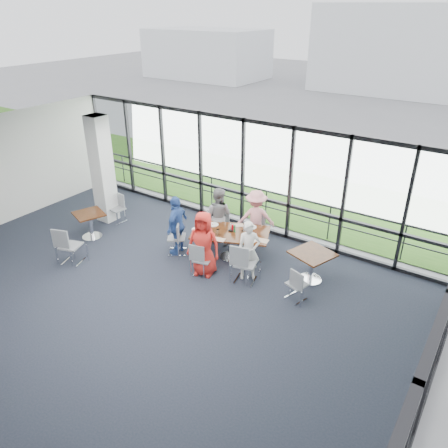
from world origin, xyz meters
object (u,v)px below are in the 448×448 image
Objects in this scene: side_table_left at (89,218)px; chair_main_nl at (203,259)px; chair_main_nr at (246,263)px; diner_near_left at (204,244)px; chair_spare_lb at (117,209)px; chair_spare_la at (71,246)px; chair_main_fl at (218,225)px; main_table at (231,236)px; structural_column at (102,170)px; diner_far_left at (218,216)px; chair_main_fr at (252,228)px; side_table_right at (312,257)px; diner_near_right at (249,251)px; chair_spare_r at (297,284)px; chair_main_end at (177,237)px; diner_far_right at (256,218)px; diner_end at (177,225)px.

side_table_left is 3.76m from chair_main_nl.
diner_near_left is at bearing -179.16° from chair_main_nr.
chair_main_nl is 3.97m from chair_spare_lb.
side_table_left is 1.01× the size of chair_spare_la.
side_table_left is at bearing 18.44° from chair_main_fl.
chair_spare_lb is at bearing 159.26° from main_table.
main_table is at bearing 66.87° from diner_near_left.
chair_spare_la is (1.16, -2.27, -1.12)m from structural_column.
chair_main_fr is at bearing -161.87° from diner_far_left.
structural_column is 4.48m from main_table.
chair_spare_la is (0.66, -1.19, -0.13)m from side_table_left.
chair_main_nr is 4.92m from chair_spare_lb.
chair_spare_lb is at bearing -176.75° from side_table_right.
chair_main_fl is (-0.74, 1.65, -0.40)m from diner_near_left.
chair_spare_r is at bearing -43.74° from diner_near_right.
main_table is 2.63× the size of chair_main_nl.
chair_spare_lb is (-3.87, 0.88, -0.01)m from chair_main_nl.
side_table_left is 1.05× the size of chair_main_end.
diner_far_left reaches higher than chair_main_end.
diner_far_right reaches higher than chair_main_end.
chair_main_nr reaches higher than side_table_right.
diner_near_right reaches higher than main_table.
diner_far_left is at bearing 30.86° from chair_spare_la.
main_table is 1.06m from chair_main_nl.
chair_spare_r is at bearing -178.00° from chair_spare_lb.
chair_main_fl is (-0.74, 1.70, 0.00)m from chair_main_nl.
diner_near_left is 1.77× the size of chair_main_end.
diner_far_right is at bearing -176.16° from chair_main_fl.
chair_main_fl is 0.87× the size of chair_spare_la.
diner_near_right reaches higher than chair_main_fr.
chair_spare_lb is at bearing -16.88° from diner_far_right.
diner_near_right reaches higher than chair_spare_lb.
diner_far_left is at bearing 173.77° from side_table_right.
diner_far_left is 1.72× the size of chair_main_end.
diner_near_left is 1.25m from diner_end.
chair_main_fl reaches higher than chair_spare_r.
main_table is 2.43× the size of chair_main_fr.
chair_spare_la is (-2.47, -2.99, -0.32)m from diner_far_left.
chair_main_nr is at bearing 3.49° from chair_main_nl.
chair_main_fr is (-0.11, -0.00, -0.33)m from diner_far_right.
diner_far_right is 1.88× the size of chair_main_nl.
chair_main_fl reaches higher than chair_spare_lb.
chair_spare_lb is at bearing 137.70° from diner_near_right.
structural_column is 6.71m from chair_spare_r.
diner_near_left is at bearing 37.92° from chair_main_end.
chair_main_fr is (0.80, 0.48, -0.35)m from diner_far_left.
diner_far_left is 1.02× the size of diner_far_right.
chair_spare_r is (1.34, -0.14, -0.34)m from diner_near_right.
chair_main_nl is (4.25, -0.83, -1.18)m from structural_column.
structural_column is 4.76m from diner_far_right.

